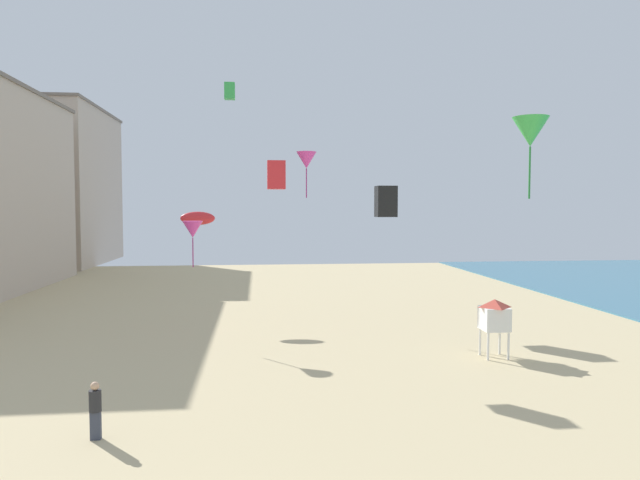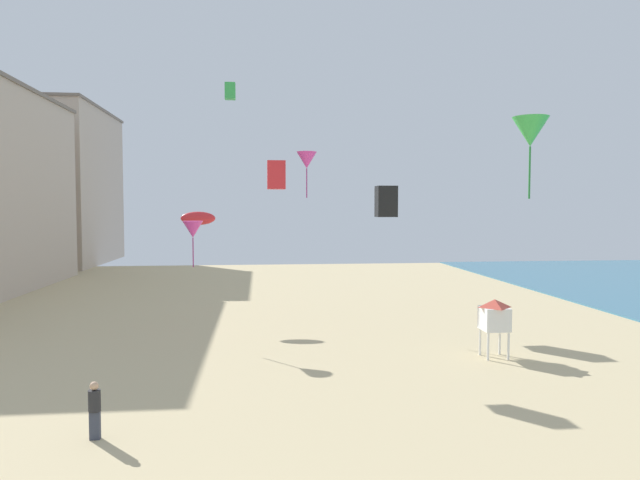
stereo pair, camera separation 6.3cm
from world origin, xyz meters
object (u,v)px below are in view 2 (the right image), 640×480
kite_green_box (230,91)px  kite_red_box (276,175)px  kite_green_delta (530,132)px  kite_red_parafoil (198,218)px  kite_black_box (386,202)px  kite_magenta_delta_2 (307,160)px  kite_flyer (95,407)px  lifeguard_stand (494,316)px  kite_magenta_delta (193,229)px

kite_green_box → kite_red_box: kite_green_box is taller
kite_green_delta → kite_red_parafoil: size_ratio=1.59×
kite_green_delta → kite_black_box: size_ratio=1.82×
kite_red_box → kite_black_box: kite_red_box is taller
kite_green_box → kite_magenta_delta_2: bearing=-49.8°
kite_flyer → kite_magenta_delta_2: 20.31m
lifeguard_stand → kite_red_box: bearing=-176.4°
kite_flyer → kite_magenta_delta_2: (7.37, 16.97, 8.36)m
kite_black_box → kite_magenta_delta_2: bearing=163.2°
lifeguard_stand → kite_green_delta: kite_green_delta is taller
kite_flyer → kite_red_parafoil: 18.77m
kite_flyer → kite_green_delta: (15.19, 5.30, 8.55)m
kite_red_box → kite_magenta_delta_2: bearing=74.9°
lifeguard_stand → kite_magenta_delta_2: (-7.38, 9.55, 7.44)m
kite_red_parafoil → kite_magenta_delta_2: 7.26m
kite_magenta_delta_2 → kite_flyer: bearing=-113.5°
kite_magenta_delta → kite_red_box: 5.53m
kite_red_box → kite_magenta_delta_2: kite_magenta_delta_2 is taller
kite_magenta_delta_2 → kite_black_box: bearing=-16.8°
lifeguard_stand → kite_magenta_delta: (-13.40, 5.03, 3.61)m
kite_black_box → kite_magenta_delta_2: kite_magenta_delta_2 is taller
kite_red_box → kite_flyer: bearing=-119.2°
kite_flyer → kite_red_parafoil: bearing=-168.4°
kite_magenta_delta → kite_red_parafoil: (-0.32, 5.61, 0.46)m
lifeguard_stand → kite_magenta_delta_2: 14.18m
kite_red_parafoil → kite_green_box: bearing=68.4°
lifeguard_stand → kite_black_box: 10.10m
kite_green_box → kite_red_box: bearing=-78.4°
kite_green_delta → kite_black_box: kite_green_delta is taller
lifeguard_stand → kite_red_parafoil: kite_red_parafoil is taller
kite_green_box → kite_black_box: (9.01, -6.78, -7.34)m
kite_flyer → kite_green_box: kite_green_box is taller
kite_flyer → kite_green_box: size_ratio=1.53×
lifeguard_stand → kite_red_box: size_ratio=2.01×
kite_green_box → kite_magenta_delta_2: 8.69m
kite_green_box → kite_red_box: 14.47m
kite_red_box → kite_green_delta: size_ratio=0.40×
lifeguard_stand → kite_green_box: bearing=145.6°
kite_green_delta → kite_red_parafoil: bearing=138.0°
kite_green_box → kite_flyer: bearing=-97.0°
kite_flyer → kite_magenta_delta: 13.32m
kite_flyer → kite_green_box: (2.76, 22.43, 13.30)m
kite_flyer → kite_red_parafoil: (1.04, 18.07, 4.99)m
lifeguard_stand → kite_black_box: bearing=126.9°
kite_red_box → lifeguard_stand: bearing=-13.3°
kite_green_delta → kite_flyer: bearing=-160.8°
kite_black_box → kite_red_box: bearing=-136.7°
kite_green_box → kite_black_box: bearing=-37.0°
kite_flyer → kite_red_box: (5.39, 9.64, 7.07)m
kite_magenta_delta → kite_red_parafoil: bearing=93.3°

